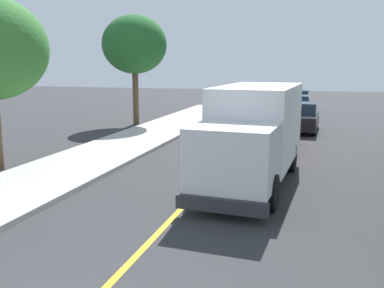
{
  "coord_description": "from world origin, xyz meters",
  "views": [
    {
      "loc": [
        3.46,
        -4.14,
        3.95
      ],
      "look_at": [
        -0.34,
        8.74,
        1.4
      ],
      "focal_mm": 39.98,
      "sensor_mm": 36.0,
      "label": 1
    }
  ],
  "objects_px": {
    "parked_car_near": "(277,132)",
    "parked_car_far": "(297,108)",
    "parked_car_mid": "(302,118)",
    "parked_car_furthest": "(298,101)",
    "street_tree_down_block": "(134,45)",
    "box_truck": "(254,131)"
  },
  "relations": [
    {
      "from": "parked_car_far",
      "to": "parked_car_furthest",
      "type": "height_order",
      "value": "same"
    },
    {
      "from": "box_truck",
      "to": "parked_car_near",
      "type": "relative_size",
      "value": 1.65
    },
    {
      "from": "parked_car_near",
      "to": "parked_car_far",
      "type": "relative_size",
      "value": 0.99
    },
    {
      "from": "box_truck",
      "to": "parked_car_furthest",
      "type": "relative_size",
      "value": 1.65
    },
    {
      "from": "street_tree_down_block",
      "to": "parked_car_furthest",
      "type": "bearing_deg",
      "value": 50.97
    },
    {
      "from": "parked_car_near",
      "to": "parked_car_far",
      "type": "height_order",
      "value": "same"
    },
    {
      "from": "parked_car_near",
      "to": "parked_car_mid",
      "type": "distance_m",
      "value": 5.86
    },
    {
      "from": "box_truck",
      "to": "parked_car_mid",
      "type": "height_order",
      "value": "box_truck"
    },
    {
      "from": "parked_car_mid",
      "to": "parked_car_furthest",
      "type": "xyz_separation_m",
      "value": [
        -0.74,
        11.94,
        0.0
      ]
    },
    {
      "from": "parked_car_furthest",
      "to": "parked_car_near",
      "type": "bearing_deg",
      "value": -90.46
    },
    {
      "from": "box_truck",
      "to": "parked_car_far",
      "type": "xyz_separation_m",
      "value": [
        0.54,
        17.55,
        -0.97
      ]
    },
    {
      "from": "parked_car_near",
      "to": "parked_car_mid",
      "type": "xyz_separation_m",
      "value": [
        0.89,
        5.79,
        0.0
      ]
    },
    {
      "from": "parked_car_mid",
      "to": "parked_car_furthest",
      "type": "relative_size",
      "value": 1.01
    },
    {
      "from": "parked_car_furthest",
      "to": "parked_car_far",
      "type": "bearing_deg",
      "value": -88.49
    },
    {
      "from": "parked_car_furthest",
      "to": "street_tree_down_block",
      "type": "bearing_deg",
      "value": -129.03
    },
    {
      "from": "parked_car_far",
      "to": "parked_car_furthest",
      "type": "relative_size",
      "value": 1.01
    },
    {
      "from": "parked_car_near",
      "to": "parked_car_far",
      "type": "bearing_deg",
      "value": 88.48
    },
    {
      "from": "box_truck",
      "to": "parked_car_mid",
      "type": "relative_size",
      "value": 1.64
    },
    {
      "from": "box_truck",
      "to": "parked_car_far",
      "type": "height_order",
      "value": "box_truck"
    },
    {
      "from": "box_truck",
      "to": "parked_car_near",
      "type": "height_order",
      "value": "box_truck"
    },
    {
      "from": "parked_car_mid",
      "to": "street_tree_down_block",
      "type": "xyz_separation_m",
      "value": [
        -10.5,
        -0.1,
        4.3
      ]
    },
    {
      "from": "parked_car_near",
      "to": "parked_car_far",
      "type": "xyz_separation_m",
      "value": [
        0.31,
        11.54,
        0.0
      ]
    }
  ]
}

